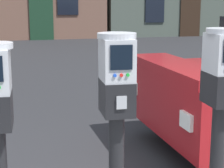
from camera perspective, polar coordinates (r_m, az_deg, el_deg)
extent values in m
cube|color=black|center=(2.22, 0.67, -1.91)|extent=(0.19, 0.25, 0.19)
cube|color=#A5A8AD|center=(2.10, 1.39, -2.71)|extent=(0.06, 0.02, 0.07)
cube|color=#B7BABF|center=(2.18, 0.69, 3.54)|extent=(0.18, 0.24, 0.24)
cube|color=black|center=(2.07, 1.37, 3.86)|extent=(0.12, 0.02, 0.13)
cylinder|color=blue|center=(2.07, 0.43, 1.25)|extent=(0.02, 0.01, 0.02)
cylinder|color=red|center=(2.08, 1.37, 1.28)|extent=(0.02, 0.01, 0.02)
cylinder|color=green|center=(2.09, 2.31, 1.31)|extent=(0.02, 0.01, 0.02)
cylinder|color=#B7BABF|center=(2.17, 0.70, 7.01)|extent=(0.23, 0.23, 0.03)
cylinder|color=black|center=(2.64, 14.88, -11.70)|extent=(0.10, 0.10, 0.84)
cube|color=black|center=(2.48, 15.50, -0.67)|extent=(0.19, 0.25, 0.19)
cube|color=#B7BABF|center=(2.44, 15.78, 4.28)|extent=(0.18, 0.24, 0.24)
cube|color=maroon|center=(3.98, 9.56, 2.18)|extent=(0.46, 1.69, 0.10)
cube|color=white|center=(3.36, 10.76, -5.26)|extent=(0.04, 0.20, 0.14)
cube|color=white|center=(4.57, 3.18, -0.50)|extent=(0.04, 0.20, 0.14)
cylinder|color=black|center=(5.04, 10.50, -3.03)|extent=(0.64, 0.23, 0.64)
cube|color=#193823|center=(17.10, -10.19, 9.80)|extent=(1.00, 0.07, 2.10)
cube|color=black|center=(18.26, 6.21, 10.93)|extent=(0.90, 0.06, 1.34)
cube|color=black|center=(18.98, 11.25, 9.94)|extent=(1.00, 0.07, 2.10)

